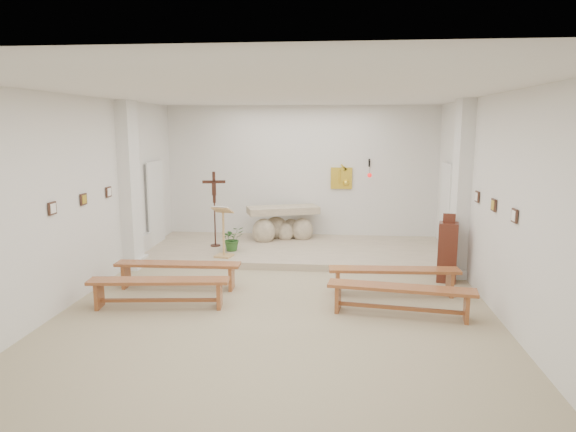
# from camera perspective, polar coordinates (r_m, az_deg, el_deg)

# --- Properties ---
(ground) EXTENTS (7.00, 10.00, 0.00)m
(ground) POSITION_cam_1_polar(r_m,az_deg,el_deg) (8.86, -0.91, -9.70)
(ground) COLOR tan
(ground) RESTS_ON ground
(wall_left) EXTENTS (0.02, 10.00, 3.50)m
(wall_left) POSITION_cam_1_polar(r_m,az_deg,el_deg) (9.47, -22.43, 1.74)
(wall_left) COLOR silver
(wall_left) RESTS_ON ground
(wall_right) EXTENTS (0.02, 10.00, 3.50)m
(wall_right) POSITION_cam_1_polar(r_m,az_deg,el_deg) (8.76, 22.38, 1.13)
(wall_right) COLOR silver
(wall_right) RESTS_ON ground
(wall_back) EXTENTS (7.00, 0.02, 3.50)m
(wall_back) POSITION_cam_1_polar(r_m,az_deg,el_deg) (13.37, 1.44, 4.70)
(wall_back) COLOR silver
(wall_back) RESTS_ON ground
(ceiling) EXTENTS (7.00, 10.00, 0.02)m
(ceiling) POSITION_cam_1_polar(r_m,az_deg,el_deg) (8.35, -0.98, 13.46)
(ceiling) COLOR silver
(ceiling) RESTS_ON wall_back
(sanctuary_platform) EXTENTS (6.98, 3.00, 0.15)m
(sanctuary_platform) POSITION_cam_1_polar(r_m,az_deg,el_deg) (12.18, 0.91, -3.82)
(sanctuary_platform) COLOR #C5B097
(sanctuary_platform) RESTS_ON ground
(pilaster_left) EXTENTS (0.26, 0.55, 3.50)m
(pilaster_left) POSITION_cam_1_polar(r_m,az_deg,el_deg) (11.22, -17.16, 3.23)
(pilaster_left) COLOR white
(pilaster_left) RESTS_ON ground
(pilaster_right) EXTENTS (0.26, 0.55, 3.50)m
(pilaster_right) POSITION_cam_1_polar(r_m,az_deg,el_deg) (10.64, 18.69, 2.81)
(pilaster_right) COLOR white
(pilaster_right) RESTS_ON ground
(gold_wall_relief) EXTENTS (0.55, 0.04, 0.55)m
(gold_wall_relief) POSITION_cam_1_polar(r_m,az_deg,el_deg) (13.31, 5.96, 4.20)
(gold_wall_relief) COLOR yellow
(gold_wall_relief) RESTS_ON wall_back
(sanctuary_lamp) EXTENTS (0.11, 0.36, 0.44)m
(sanctuary_lamp) POSITION_cam_1_polar(r_m,az_deg,el_deg) (13.07, 9.06, 4.72)
(sanctuary_lamp) COLOR black
(sanctuary_lamp) RESTS_ON wall_back
(station_frame_left_front) EXTENTS (0.03, 0.20, 0.20)m
(station_frame_left_front) POSITION_cam_1_polar(r_m,az_deg,el_deg) (8.78, -24.72, 0.78)
(station_frame_left_front) COLOR #42281D
(station_frame_left_front) RESTS_ON wall_left
(station_frame_left_mid) EXTENTS (0.03, 0.20, 0.20)m
(station_frame_left_mid) POSITION_cam_1_polar(r_m,az_deg,el_deg) (9.64, -21.77, 1.74)
(station_frame_left_mid) COLOR #42281D
(station_frame_left_mid) RESTS_ON wall_left
(station_frame_left_rear) EXTENTS (0.03, 0.20, 0.20)m
(station_frame_left_rear) POSITION_cam_1_polar(r_m,az_deg,el_deg) (10.53, -19.31, 2.54)
(station_frame_left_rear) COLOR #42281D
(station_frame_left_rear) RESTS_ON wall_left
(station_frame_right_front) EXTENTS (0.03, 0.20, 0.20)m
(station_frame_right_front) POSITION_cam_1_polar(r_m,az_deg,el_deg) (8.01, 23.86, 0.03)
(station_frame_right_front) COLOR #42281D
(station_frame_right_front) RESTS_ON wall_right
(station_frame_right_mid) EXTENTS (0.03, 0.20, 0.20)m
(station_frame_right_mid) POSITION_cam_1_polar(r_m,az_deg,el_deg) (8.95, 21.88, 1.14)
(station_frame_right_mid) COLOR #42281D
(station_frame_right_mid) RESTS_ON wall_right
(station_frame_right_rear) EXTENTS (0.03, 0.20, 0.20)m
(station_frame_right_rear) POSITION_cam_1_polar(r_m,az_deg,el_deg) (9.90, 20.28, 2.03)
(station_frame_right_rear) COLOR #42281D
(station_frame_right_rear) RESTS_ON wall_right
(radiator_left) EXTENTS (0.10, 0.85, 0.52)m
(radiator_left) POSITION_cam_1_polar(r_m,az_deg,el_deg) (12.13, -15.80, -3.32)
(radiator_left) COLOR silver
(radiator_left) RESTS_ON ground
(radiator_right) EXTENTS (0.10, 0.85, 0.52)m
(radiator_right) POSITION_cam_1_polar(r_m,az_deg,el_deg) (11.59, 17.79, -4.04)
(radiator_right) COLOR silver
(radiator_right) RESTS_ON ground
(altar) EXTENTS (1.89, 1.23, 0.91)m
(altar) POSITION_cam_1_polar(r_m,az_deg,el_deg) (12.97, -0.65, -1.05)
(altar) COLOR beige
(altar) RESTS_ON sanctuary_platform
(lectern) EXTENTS (0.47, 0.42, 1.15)m
(lectern) POSITION_cam_1_polar(r_m,az_deg,el_deg) (11.24, -7.22, -1.72)
(lectern) COLOR #DDB26B
(lectern) RESTS_ON sanctuary_platform
(crucifix_stand) EXTENTS (0.54, 0.23, 1.78)m
(crucifix_stand) POSITION_cam_1_polar(r_m,az_deg,el_deg) (12.20, -8.18, 1.39)
(crucifix_stand) COLOR #341810
(crucifix_stand) RESTS_ON sanctuary_platform
(potted_plant) EXTENTS (0.67, 0.65, 0.56)m
(potted_plant) POSITION_cam_1_polar(r_m,az_deg,el_deg) (11.84, -6.21, -2.51)
(potted_plant) COLOR #2E5F26
(potted_plant) RESTS_ON sanctuary_platform
(donation_pedestal) EXTENTS (0.43, 0.43, 1.34)m
(donation_pedestal) POSITION_cam_1_polar(r_m,az_deg,el_deg) (10.38, 17.30, -3.81)
(donation_pedestal) COLOR maroon
(donation_pedestal) RESTS_ON ground
(bench_left_front) EXTENTS (2.32, 0.44, 0.49)m
(bench_left_front) POSITION_cam_1_polar(r_m,az_deg,el_deg) (9.76, -12.11, -5.79)
(bench_left_front) COLOR #A4572F
(bench_left_front) RESTS_ON ground
(bench_right_front) EXTENTS (2.32, 0.48, 0.49)m
(bench_right_front) POSITION_cam_1_polar(r_m,az_deg,el_deg) (9.38, 11.67, -6.43)
(bench_right_front) COLOR #A4572F
(bench_right_front) RESTS_ON ground
(bench_left_second) EXTENTS (2.33, 0.61, 0.49)m
(bench_left_second) POSITION_cam_1_polar(r_m,az_deg,el_deg) (8.82, -14.14, -7.59)
(bench_left_second) COLOR #A4572F
(bench_left_second) RESTS_ON ground
(bench_right_second) EXTENTS (2.34, 0.68, 0.49)m
(bench_right_second) POSITION_cam_1_polar(r_m,az_deg,el_deg) (8.40, 12.42, -8.43)
(bench_right_second) COLOR #A4572F
(bench_right_second) RESTS_ON ground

